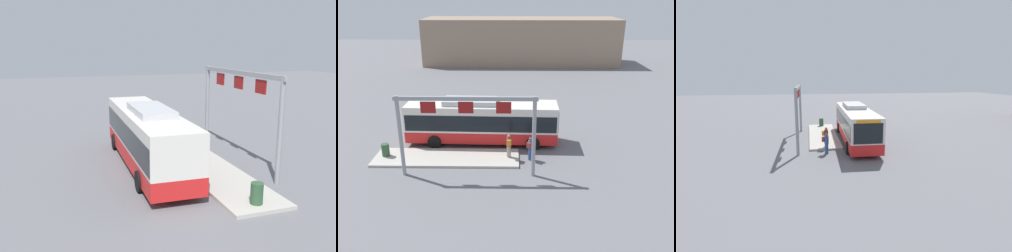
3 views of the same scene
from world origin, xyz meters
TOP-DOWN VIEW (x-y plane):
  - ground_plane at (0.00, 0.00)m, footprint 120.00×120.00m
  - platform_curb at (-2.27, -2.93)m, footprint 10.00×2.80m
  - bus_main at (-0.01, 0.00)m, footprint 11.34×2.93m
  - person_boarding at (2.05, -2.93)m, footprint 0.36×0.54m
  - person_waiting_near at (3.51, -3.01)m, footprint 0.53×0.61m
  - platform_sign_gantry at (-0.48, -5.21)m, footprint 8.55×0.24m
  - station_building at (3.64, 31.90)m, footprint 29.78×8.00m
  - trash_bin at (-6.52, -2.85)m, footprint 0.52×0.52m

SIDE VIEW (x-z plane):
  - ground_plane at x=0.00m, z-range 0.00..0.00m
  - platform_curb at x=-2.27m, z-range 0.00..0.16m
  - trash_bin at x=-6.52m, z-range 0.16..1.06m
  - person_waiting_near at x=3.51m, z-range 0.06..1.73m
  - person_boarding at x=2.05m, z-range 0.22..1.89m
  - bus_main at x=-0.01m, z-range 0.08..3.54m
  - station_building at x=3.64m, z-range 0.00..6.91m
  - platform_sign_gantry at x=-0.48m, z-range 1.11..6.31m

